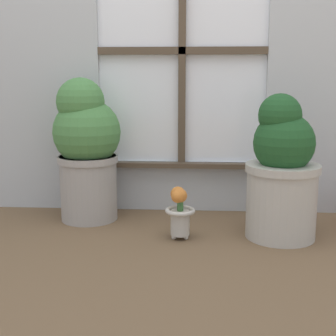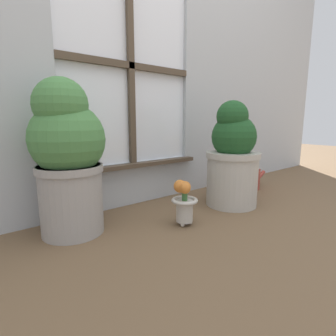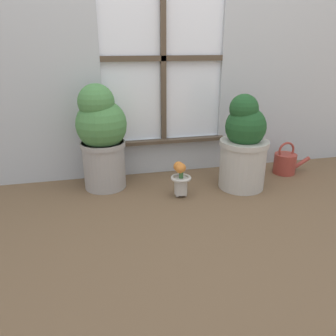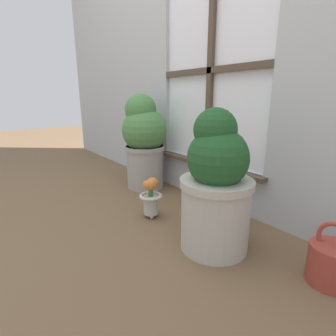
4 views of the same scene
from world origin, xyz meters
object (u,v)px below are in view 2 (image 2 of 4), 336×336
Objects in this scene: potted_plant_left at (68,156)px; flower_vase at (184,200)px; potted_plant_right at (233,158)px; watering_can at (249,178)px.

flower_vase is at bearing -29.10° from potted_plant_left.
potted_plant_right reaches higher than watering_can.
potted_plant_left is 1.10× the size of potted_plant_right.
potted_plant_left is 0.91m from potted_plant_right.
potted_plant_right is at bearing 6.27° from flower_vase.
watering_can is (0.42, 0.16, -0.21)m from potted_plant_right.
potted_plant_right reaches higher than flower_vase.
watering_can is (1.31, -0.05, -0.27)m from potted_plant_left.
potted_plant_left reaches higher than potted_plant_right.
potted_plant_left reaches higher than watering_can.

